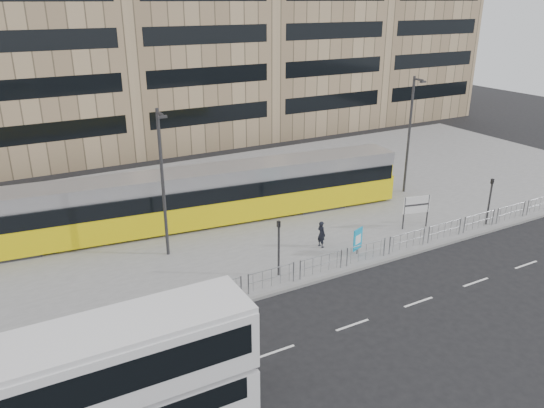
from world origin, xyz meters
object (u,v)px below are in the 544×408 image
pedestrian (321,234)px  traffic_light_west (279,241)px  ad_panel (358,239)px  lamp_post_west (163,179)px  lamp_post_east (410,131)px  traffic_light_east (490,196)px  double_decker_bus (83,391)px  tram (177,200)px  station_sign (416,206)px

pedestrian → traffic_light_west: size_ratio=0.52×
ad_panel → lamp_post_west: bearing=130.2°
lamp_post_east → traffic_light_east: bearing=-87.3°
double_decker_bus → traffic_light_west: (11.04, 7.02, -0.27)m
ad_panel → traffic_light_east: 10.07m
traffic_light_east → lamp_post_west: bearing=156.7°
tram → station_sign: (13.04, -7.57, -0.33)m
tram → lamp_post_east: lamp_post_east is taller
double_decker_bus → station_sign: 23.23m
traffic_light_west → lamp_post_west: (-4.30, 5.17, 2.59)m
lamp_post_east → traffic_light_west: bearing=-155.8°
traffic_light_west → lamp_post_west: size_ratio=0.37×
station_sign → ad_panel: bearing=-153.2°
lamp_post_east → ad_panel: bearing=-145.1°
ad_panel → traffic_light_east: (10.00, -0.58, 1.04)m
traffic_light_east → traffic_light_west: bearing=170.9°
double_decker_bus → traffic_light_west: size_ratio=3.58×
station_sign → traffic_light_east: 4.85m
double_decker_bus → traffic_light_east: 26.93m
station_sign → tram: bearing=163.8°
traffic_light_east → double_decker_bus: bearing=-173.0°
double_decker_bus → pedestrian: 17.39m
station_sign → lamp_post_east: (4.11, 5.47, 3.21)m
tram → lamp_post_west: (-1.92, -3.59, 2.76)m
double_decker_bus → station_sign: bearing=21.3°
tram → ad_panel: tram is taller
ad_panel → lamp_post_west: 11.38m
tram → ad_panel: bearing=-43.1°
tram → station_sign: size_ratio=14.44×
pedestrian → lamp_post_east: size_ratio=0.19×
station_sign → traffic_light_west: size_ratio=0.69×
double_decker_bus → lamp_post_west: bearing=61.7°
tram → traffic_light_west: (2.37, -8.76, 0.17)m
ad_panel → lamp_post_east: 12.35m
double_decker_bus → tram: (8.67, 15.78, -0.44)m
pedestrian → lamp_post_west: 9.63m
double_decker_bus → ad_panel: size_ratio=6.93×
double_decker_bus → traffic_light_west: 13.09m
traffic_light_west → lamp_post_east: lamp_post_east is taller
double_decker_bus → lamp_post_west: size_ratio=1.32×
double_decker_bus → pedestrian: double_decker_bus is taller
tram → station_sign: 15.08m
station_sign → pedestrian: station_sign is taller
lamp_post_west → lamp_post_east: size_ratio=0.97×
traffic_light_east → station_sign: bearing=150.9°
double_decker_bus → pedestrian: (14.94, 8.80, -1.44)m
double_decker_bus → traffic_light_west: double_decker_bus is taller
ad_panel → lamp_post_east: size_ratio=0.19×
traffic_light_west → traffic_light_east: same height
pedestrian → station_sign: bearing=-103.0°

